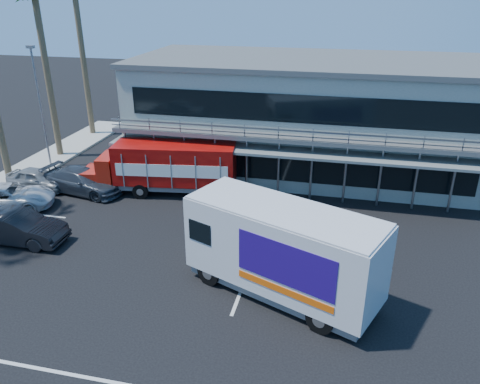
# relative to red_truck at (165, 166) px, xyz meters

# --- Properties ---
(ground) EXTENTS (120.00, 120.00, 0.00)m
(ground) POSITION_rel_red_truck_xyz_m (4.61, -8.41, -1.70)
(ground) COLOR black
(ground) RESTS_ON ground
(building) EXTENTS (22.40, 12.00, 7.30)m
(building) POSITION_rel_red_truck_xyz_m (7.61, 6.52, 1.96)
(building) COLOR gray
(building) RESTS_ON ground
(palm_e) EXTENTS (2.80, 2.80, 12.25)m
(palm_e) POSITION_rel_red_truck_xyz_m (-10.09, 4.59, 8.88)
(palm_e) COLOR brown
(palm_e) RESTS_ON ground
(light_pole_far) EXTENTS (0.50, 0.25, 8.09)m
(light_pole_far) POSITION_rel_red_truck_xyz_m (-9.59, 2.59, 2.81)
(light_pole_far) COLOR gray
(light_pole_far) RESTS_ON ground
(red_truck) EXTENTS (9.40, 3.38, 3.10)m
(red_truck) POSITION_rel_red_truck_xyz_m (0.00, 0.00, 0.00)
(red_truck) COLOR #B41C0E
(red_truck) RESTS_ON ground
(white_van) EXTENTS (8.26, 5.52, 3.83)m
(white_van) POSITION_rel_red_truck_xyz_m (8.23, -8.55, 0.34)
(white_van) COLOR silver
(white_van) RESTS_ON ground
(parked_car_b) EXTENTS (4.80, 1.74, 1.57)m
(parked_car_b) POSITION_rel_red_truck_xyz_m (-4.89, -7.21, -0.91)
(parked_car_b) COLOR black
(parked_car_b) RESTS_ON ground
(parked_car_c) EXTENTS (5.51, 3.79, 1.40)m
(parked_car_c) POSITION_rel_red_truck_xyz_m (-7.89, -4.01, -1.00)
(parked_car_c) COLOR silver
(parked_car_c) RESTS_ON ground
(parked_car_d) EXTENTS (5.40, 2.92, 1.49)m
(parked_car_d) POSITION_rel_red_truck_xyz_m (-4.89, -1.06, -0.95)
(parked_car_d) COLOR #313841
(parked_car_d) RESTS_ON ground
(parked_car_e) EXTENTS (4.01, 1.85, 1.33)m
(parked_car_e) POSITION_rel_red_truck_xyz_m (-7.89, -1.21, -1.03)
(parked_car_e) COLOR gray
(parked_car_e) RESTS_ON ground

